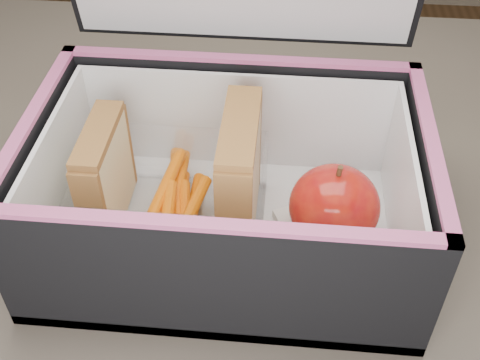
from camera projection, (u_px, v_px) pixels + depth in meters
name	position (u px, v px, depth m)	size (l,w,h in m)	color
kitchen_table	(303.00, 260.00, 0.66)	(1.20, 0.80, 0.75)	#52483F
lunch_bag	(228.00, 177.00, 0.51)	(0.33, 0.26, 0.33)	black
plastic_tub	(174.00, 195.00, 0.53)	(0.16, 0.11, 0.07)	white
sandwich_left	(106.00, 175.00, 0.52)	(0.02, 0.09, 0.10)	beige
sandwich_right	(240.00, 176.00, 0.51)	(0.03, 0.10, 0.11)	beige
carrot_sticks	(176.00, 205.00, 0.54)	(0.05, 0.15, 0.03)	#DA520D
paper_napkin	(326.00, 232.00, 0.54)	(0.07, 0.08, 0.01)	white
red_apple	(334.00, 207.00, 0.51)	(0.09, 0.09, 0.08)	#8D000D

